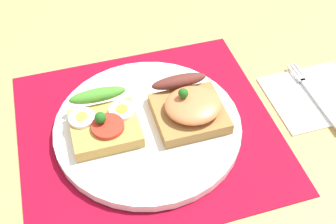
{
  "coord_description": "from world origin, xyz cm",
  "views": [
    {
      "loc": [
        -8.53,
        -38.59,
        47.35
      ],
      "look_at": [
        3.0,
        0.0,
        3.15
      ],
      "focal_mm": 45.7,
      "sensor_mm": 36.0,
      "label": 1
    }
  ],
  "objects_px": {
    "sandwich_salmon": "(190,107)",
    "fork": "(313,94)",
    "napkin": "(314,96)",
    "plate": "(148,127)",
    "sandwich_egg_tomato": "(103,120)"
  },
  "relations": [
    {
      "from": "sandwich_egg_tomato",
      "to": "sandwich_salmon",
      "type": "distance_m",
      "value": 0.12
    },
    {
      "from": "plate",
      "to": "sandwich_salmon",
      "type": "bearing_deg",
      "value": -1.97
    },
    {
      "from": "sandwich_salmon",
      "to": "napkin",
      "type": "bearing_deg",
      "value": -1.43
    },
    {
      "from": "sandwich_salmon",
      "to": "napkin",
      "type": "height_order",
      "value": "sandwich_salmon"
    },
    {
      "from": "sandwich_egg_tomato",
      "to": "napkin",
      "type": "bearing_deg",
      "value": -3.28
    },
    {
      "from": "sandwich_salmon",
      "to": "fork",
      "type": "xyz_separation_m",
      "value": [
        0.2,
        -0.0,
        -0.03
      ]
    },
    {
      "from": "napkin",
      "to": "sandwich_egg_tomato",
      "type": "bearing_deg",
      "value": 176.72
    },
    {
      "from": "sandwich_egg_tomato",
      "to": "sandwich_salmon",
      "type": "xyz_separation_m",
      "value": [
        0.12,
        -0.01,
        0.0
      ]
    },
    {
      "from": "plate",
      "to": "napkin",
      "type": "height_order",
      "value": "plate"
    },
    {
      "from": "sandwich_egg_tomato",
      "to": "fork",
      "type": "distance_m",
      "value": 0.32
    },
    {
      "from": "napkin",
      "to": "fork",
      "type": "height_order",
      "value": "fork"
    },
    {
      "from": "sandwich_egg_tomato",
      "to": "napkin",
      "type": "height_order",
      "value": "sandwich_egg_tomato"
    },
    {
      "from": "sandwich_salmon",
      "to": "fork",
      "type": "distance_m",
      "value": 0.2
    },
    {
      "from": "plate",
      "to": "sandwich_egg_tomato",
      "type": "relative_size",
      "value": 2.8
    },
    {
      "from": "plate",
      "to": "sandwich_salmon",
      "type": "height_order",
      "value": "sandwich_salmon"
    }
  ]
}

